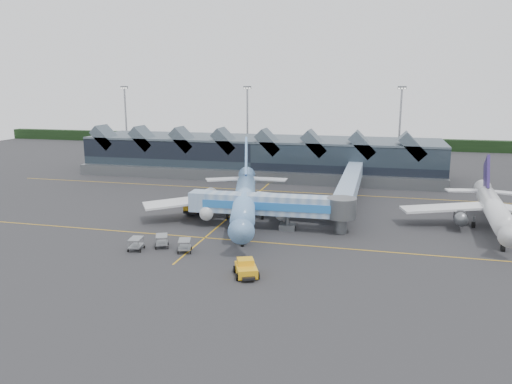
% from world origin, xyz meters
% --- Properties ---
extents(ground, '(260.00, 260.00, 0.00)m').
position_xyz_m(ground, '(0.00, 0.00, 0.00)').
color(ground, '#262628').
rests_on(ground, ground).
extents(taxi_stripes, '(120.00, 60.00, 0.01)m').
position_xyz_m(taxi_stripes, '(0.00, 10.00, 0.01)').
color(taxi_stripes, gold).
rests_on(taxi_stripes, ground).
extents(tree_line_far, '(260.00, 4.00, 4.00)m').
position_xyz_m(tree_line_far, '(0.00, 110.00, 2.00)').
color(tree_line_far, black).
rests_on(tree_line_far, ground).
extents(terminal, '(90.00, 22.25, 12.52)m').
position_xyz_m(terminal, '(-5.07, 47.35, 4.88)').
color(terminal, black).
rests_on(terminal, ground).
extents(light_masts, '(132.40, 42.56, 22.45)m').
position_xyz_m(light_masts, '(21.00, 62.80, 12.49)').
color(light_masts, '#9899A0').
rests_on(light_masts, ground).
extents(main_airliner, '(34.29, 40.17, 13.06)m').
position_xyz_m(main_airliner, '(2.93, 4.26, 3.84)').
color(main_airliner, '#6295C7').
rests_on(main_airliner, ground).
extents(regional_jet, '(28.97, 31.61, 10.85)m').
position_xyz_m(regional_jet, '(43.24, 8.16, 3.44)').
color(regional_jet, silver).
rests_on(regional_jet, ground).
extents(jet_bridge, '(26.81, 4.86, 5.74)m').
position_xyz_m(jet_bridge, '(10.22, -0.75, 3.89)').
color(jet_bridge, '#7799C6').
rests_on(jet_bridge, ground).
extents(fuel_truck, '(3.69, 10.57, 3.52)m').
position_xyz_m(fuel_truck, '(-6.30, 8.03, 1.97)').
color(fuel_truck, black).
rests_on(fuel_truck, ground).
extents(pushback_tug, '(3.93, 4.82, 1.94)m').
position_xyz_m(pushback_tug, '(10.17, -21.26, 0.87)').
color(pushback_tug, '#EFAB16').
rests_on(pushback_tug, ground).
extents(baggage_carts, '(9.01, 4.96, 1.76)m').
position_xyz_m(baggage_carts, '(-4.03, -14.79, 0.99)').
color(baggage_carts, gray).
rests_on(baggage_carts, ground).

